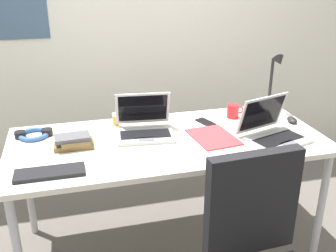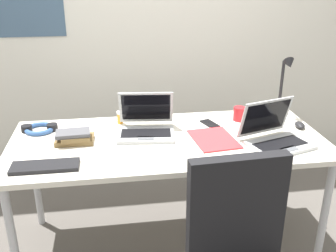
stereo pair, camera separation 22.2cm
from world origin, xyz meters
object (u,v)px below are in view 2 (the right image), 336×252
object	(u,v)px
laptop_center	(275,136)
book_stack	(75,137)
laptop_far_corner	(146,126)
cell_phone	(210,124)
paper_folder_mid_desk	(214,139)
pill_bottle	(120,117)
headphones	(40,129)
external_keyboard	(45,166)
desk_lamp	(284,86)
computer_mouse	(300,125)
coffee_mug	(240,114)

from	to	relation	value
laptop_center	book_stack	world-z (taller)	laptop_center
laptop_far_corner	cell_phone	distance (m)	0.42
laptop_center	paper_folder_mid_desk	distance (m)	0.34
paper_folder_mid_desk	pill_bottle	bearing A→B (deg)	147.57
headphones	cell_phone	bearing A→B (deg)	-2.81
external_keyboard	cell_phone	xyz separation A→B (m)	(0.94, 0.43, -0.01)
desk_lamp	computer_mouse	xyz separation A→B (m)	(0.03, -0.23, -0.18)
desk_lamp	pill_bottle	xyz separation A→B (m)	(-1.06, 0.01, -0.16)
external_keyboard	pill_bottle	bearing A→B (deg)	54.59
laptop_far_corner	external_keyboard	size ratio (longest dim) A/B	1.09
external_keyboard	computer_mouse	xyz separation A→B (m)	(1.48, 0.30, 0.01)
coffee_mug	headphones	bearing A→B (deg)	179.65
laptop_far_corner	headphones	size ratio (longest dim) A/B	1.68
desk_lamp	coffee_mug	size ratio (longest dim) A/B	3.54
pill_bottle	coffee_mug	bearing A→B (deg)	-4.55
external_keyboard	computer_mouse	distance (m)	1.51
coffee_mug	book_stack	bearing A→B (deg)	-169.43
paper_folder_mid_desk	coffee_mug	bearing A→B (deg)	48.51
laptop_center	laptop_far_corner	bearing A→B (deg)	159.63
desk_lamp	book_stack	size ratio (longest dim) A/B	1.87
cell_phone	headphones	xyz separation A→B (m)	(-1.04, 0.05, 0.01)
laptop_far_corner	cell_phone	world-z (taller)	laptop_far_corner
headphones	pill_bottle	size ratio (longest dim) A/B	2.71
laptop_far_corner	external_keyboard	distance (m)	0.64
pill_bottle	paper_folder_mid_desk	bearing A→B (deg)	-32.43
desk_lamp	coffee_mug	distance (m)	0.34
cell_phone	book_stack	world-z (taller)	book_stack
laptop_center	pill_bottle	xyz separation A→B (m)	(-0.84, 0.44, -0.01)
laptop_center	computer_mouse	distance (m)	0.32
laptop_center	pill_bottle	size ratio (longest dim) A/B	5.08
computer_mouse	coffee_mug	xyz separation A→B (m)	(-0.33, 0.17, 0.03)
external_keyboard	computer_mouse	world-z (taller)	computer_mouse
cell_phone	pill_bottle	size ratio (longest dim) A/B	1.72
desk_lamp	coffee_mug	xyz separation A→B (m)	(-0.30, -0.06, -0.15)
desk_lamp	headphones	world-z (taller)	desk_lamp
computer_mouse	cell_phone	bearing A→B (deg)	174.67
book_stack	computer_mouse	bearing A→B (deg)	0.71
computer_mouse	book_stack	world-z (taller)	book_stack
pill_bottle	coffee_mug	world-z (taller)	coffee_mug
laptop_center	external_keyboard	bearing A→B (deg)	-175.42
computer_mouse	desk_lamp	bearing A→B (deg)	104.97
external_keyboard	pill_bottle	world-z (taller)	pill_bottle
pill_bottle	paper_folder_mid_desk	distance (m)	0.62
paper_folder_mid_desk	book_stack	bearing A→B (deg)	174.20
external_keyboard	laptop_center	bearing A→B (deg)	4.90
laptop_center	cell_phone	xyz separation A→B (m)	(-0.29, 0.34, -0.04)
pill_bottle	book_stack	bearing A→B (deg)	-136.27
desk_lamp	headphones	xyz separation A→B (m)	(-1.55, -0.05, -0.18)
laptop_far_corner	pill_bottle	bearing A→B (deg)	128.90
laptop_far_corner	coffee_mug	world-z (taller)	laptop_far_corner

